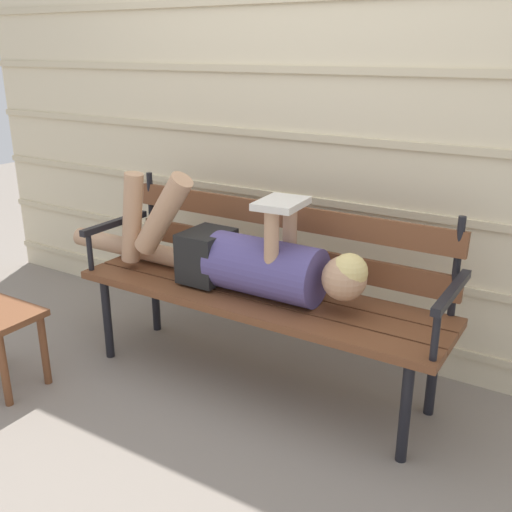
% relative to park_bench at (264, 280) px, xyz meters
% --- Properties ---
extents(ground_plane, '(12.00, 12.00, 0.00)m').
position_rel_park_bench_xyz_m(ground_plane, '(0.00, -0.20, -0.51)').
color(ground_plane, gray).
extents(house_siding, '(4.71, 0.08, 2.55)m').
position_rel_park_bench_xyz_m(house_siding, '(0.00, 0.49, 0.76)').
color(house_siding, beige).
rests_on(house_siding, ground).
extents(park_bench, '(1.79, 0.50, 0.90)m').
position_rel_park_bench_xyz_m(park_bench, '(0.00, 0.00, 0.00)').
color(park_bench, brown).
rests_on(park_bench, ground).
extents(reclining_person, '(1.74, 0.27, 0.53)m').
position_rel_park_bench_xyz_m(reclining_person, '(-0.10, -0.07, 0.12)').
color(reclining_person, '#514784').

